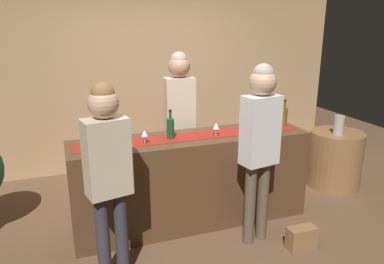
{
  "coord_description": "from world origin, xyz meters",
  "views": [
    {
      "loc": [
        -1.23,
        -3.44,
        2.1
      ],
      "look_at": [
        0.0,
        0.0,
        1.02
      ],
      "focal_mm": 34.69,
      "sensor_mm": 36.0,
      "label": 1
    }
  ],
  "objects_px": {
    "wine_bottle_clear": "(111,134)",
    "wine_glass_near_customer": "(145,133)",
    "round_side_table": "(335,159)",
    "wine_bottle_green": "(171,128)",
    "handbag": "(301,238)",
    "wine_bottle_amber": "(284,116)",
    "customer_browsing": "(107,164)",
    "vase_on_side_table": "(339,125)",
    "customer_sipping": "(260,136)",
    "bartender": "(180,110)",
    "wine_glass_mid_counter": "(216,126)"
  },
  "relations": [
    {
      "from": "wine_bottle_amber",
      "to": "round_side_table",
      "type": "distance_m",
      "value": 1.22
    },
    {
      "from": "wine_bottle_green",
      "to": "wine_glass_near_customer",
      "type": "xyz_separation_m",
      "value": [
        -0.28,
        -0.06,
        -0.01
      ]
    },
    {
      "from": "wine_glass_near_customer",
      "to": "customer_browsing",
      "type": "height_order",
      "value": "customer_browsing"
    },
    {
      "from": "wine_bottle_amber",
      "to": "bartender",
      "type": "bearing_deg",
      "value": 153.14
    },
    {
      "from": "round_side_table",
      "to": "customer_sipping",
      "type": "bearing_deg",
      "value": -153.7
    },
    {
      "from": "wine_bottle_clear",
      "to": "vase_on_side_table",
      "type": "height_order",
      "value": "wine_bottle_clear"
    },
    {
      "from": "bartender",
      "to": "customer_browsing",
      "type": "xyz_separation_m",
      "value": [
        -1.0,
        -1.25,
        -0.08
      ]
    },
    {
      "from": "wine_bottle_clear",
      "to": "round_side_table",
      "type": "xyz_separation_m",
      "value": [
        2.91,
        0.24,
        -0.71
      ]
    },
    {
      "from": "wine_glass_near_customer",
      "to": "bartender",
      "type": "xyz_separation_m",
      "value": [
        0.56,
        0.65,
        0.05
      ]
    },
    {
      "from": "customer_browsing",
      "to": "round_side_table",
      "type": "distance_m",
      "value": 3.24
    },
    {
      "from": "wine_bottle_amber",
      "to": "vase_on_side_table",
      "type": "relative_size",
      "value": 1.26
    },
    {
      "from": "wine_bottle_amber",
      "to": "handbag",
      "type": "height_order",
      "value": "wine_bottle_amber"
    },
    {
      "from": "round_side_table",
      "to": "vase_on_side_table",
      "type": "xyz_separation_m",
      "value": [
        -0.06,
        -0.07,
        0.49
      ]
    },
    {
      "from": "wine_bottle_amber",
      "to": "customer_browsing",
      "type": "height_order",
      "value": "customer_browsing"
    },
    {
      "from": "wine_bottle_amber",
      "to": "wine_glass_near_customer",
      "type": "relative_size",
      "value": 2.1
    },
    {
      "from": "wine_bottle_green",
      "to": "customer_browsing",
      "type": "bearing_deg",
      "value": -136.83
    },
    {
      "from": "customer_sipping",
      "to": "wine_bottle_clear",
      "type": "bearing_deg",
      "value": 146.12
    },
    {
      "from": "wine_glass_mid_counter",
      "to": "handbag",
      "type": "bearing_deg",
      "value": -54.04
    },
    {
      "from": "wine_bottle_amber",
      "to": "wine_bottle_clear",
      "type": "height_order",
      "value": "same"
    },
    {
      "from": "wine_bottle_amber",
      "to": "wine_bottle_clear",
      "type": "bearing_deg",
      "value": -178.8
    },
    {
      "from": "wine_glass_near_customer",
      "to": "round_side_table",
      "type": "xyz_separation_m",
      "value": [
        2.6,
        0.3,
        -0.7
      ]
    },
    {
      "from": "wine_bottle_green",
      "to": "handbag",
      "type": "xyz_separation_m",
      "value": [
        1.04,
        -0.85,
        -0.97
      ]
    },
    {
      "from": "wine_glass_mid_counter",
      "to": "customer_browsing",
      "type": "relative_size",
      "value": 0.09
    },
    {
      "from": "vase_on_side_table",
      "to": "bartender",
      "type": "bearing_deg",
      "value": 168.21
    },
    {
      "from": "wine_glass_mid_counter",
      "to": "customer_sipping",
      "type": "xyz_separation_m",
      "value": [
        0.22,
        -0.51,
        0.02
      ]
    },
    {
      "from": "wine_glass_mid_counter",
      "to": "customer_browsing",
      "type": "height_order",
      "value": "customer_browsing"
    },
    {
      "from": "wine_bottle_amber",
      "to": "wine_glass_mid_counter",
      "type": "bearing_deg",
      "value": -173.43
    },
    {
      "from": "wine_glass_near_customer",
      "to": "vase_on_side_table",
      "type": "xyz_separation_m",
      "value": [
        2.54,
        0.24,
        -0.21
      ]
    },
    {
      "from": "wine_glass_near_customer",
      "to": "customer_sipping",
      "type": "xyz_separation_m",
      "value": [
        0.97,
        -0.5,
        0.02
      ]
    },
    {
      "from": "wine_bottle_clear",
      "to": "customer_browsing",
      "type": "distance_m",
      "value": 0.69
    },
    {
      "from": "wine_bottle_green",
      "to": "customer_sipping",
      "type": "height_order",
      "value": "customer_sipping"
    },
    {
      "from": "wine_bottle_clear",
      "to": "wine_bottle_green",
      "type": "bearing_deg",
      "value": -0.33
    },
    {
      "from": "round_side_table",
      "to": "wine_glass_near_customer",
      "type": "bearing_deg",
      "value": -173.34
    },
    {
      "from": "bartender",
      "to": "wine_glass_near_customer",
      "type": "bearing_deg",
      "value": 50.99
    },
    {
      "from": "wine_bottle_green",
      "to": "wine_glass_near_customer",
      "type": "bearing_deg",
      "value": -167.12
    },
    {
      "from": "handbag",
      "to": "wine_glass_mid_counter",
      "type": "bearing_deg",
      "value": 125.96
    },
    {
      "from": "wine_bottle_clear",
      "to": "wine_glass_near_customer",
      "type": "xyz_separation_m",
      "value": [
        0.31,
        -0.07,
        -0.01
      ]
    },
    {
      "from": "wine_bottle_clear",
      "to": "wine_glass_mid_counter",
      "type": "relative_size",
      "value": 2.1
    },
    {
      "from": "wine_bottle_amber",
      "to": "wine_glass_near_customer",
      "type": "xyz_separation_m",
      "value": [
        -1.63,
        -0.11,
        -0.01
      ]
    },
    {
      "from": "wine_bottle_clear",
      "to": "round_side_table",
      "type": "bearing_deg",
      "value": 4.64
    },
    {
      "from": "wine_glass_near_customer",
      "to": "wine_bottle_amber",
      "type": "bearing_deg",
      "value": 3.8
    },
    {
      "from": "wine_bottle_amber",
      "to": "round_side_table",
      "type": "height_order",
      "value": "wine_bottle_amber"
    },
    {
      "from": "wine_glass_near_customer",
      "to": "wine_glass_mid_counter",
      "type": "distance_m",
      "value": 0.75
    },
    {
      "from": "wine_bottle_green",
      "to": "customer_browsing",
      "type": "distance_m",
      "value": 0.98
    },
    {
      "from": "wine_bottle_amber",
      "to": "round_side_table",
      "type": "bearing_deg",
      "value": 11.39
    },
    {
      "from": "wine_glass_near_customer",
      "to": "vase_on_side_table",
      "type": "bearing_deg",
      "value": 5.32
    },
    {
      "from": "wine_bottle_green",
      "to": "bartender",
      "type": "xyz_separation_m",
      "value": [
        0.28,
        0.58,
        0.04
      ]
    },
    {
      "from": "round_side_table",
      "to": "handbag",
      "type": "bearing_deg",
      "value": -139.63
    },
    {
      "from": "customer_sipping",
      "to": "customer_browsing",
      "type": "height_order",
      "value": "customer_sipping"
    },
    {
      "from": "wine_bottle_clear",
      "to": "vase_on_side_table",
      "type": "relative_size",
      "value": 1.26
    }
  ]
}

